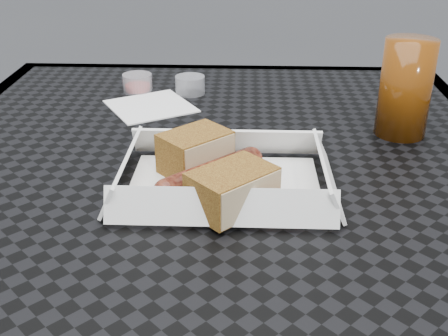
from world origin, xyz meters
The scene contains 10 objects.
patio_table centered at (0.00, 0.00, 0.67)m, with size 0.80×0.80×0.74m.
food_tray centered at (0.02, -0.11, 0.75)m, with size 0.22×0.15×0.00m, color white.
bratwurst centered at (0.00, -0.11, 0.76)m, with size 0.12×0.12×0.03m.
bread_near centered at (-0.02, -0.07, 0.77)m, with size 0.08×0.06×0.05m, color brown.
bread_far centered at (0.03, -0.16, 0.77)m, with size 0.09×0.06×0.04m, color brown.
veg_garnish centered at (0.09, -0.16, 0.75)m, with size 0.03×0.03×0.00m.
napkin centered at (-0.11, 0.16, 0.75)m, with size 0.12×0.12×0.00m, color white.
condiment_cup_sauce centered at (-0.14, 0.23, 0.76)m, with size 0.05×0.05×0.03m, color maroon.
condiment_cup_empty centered at (-0.05, 0.23, 0.76)m, with size 0.05×0.05×0.03m, color silver.
drink_glass centered at (0.26, 0.06, 0.81)m, with size 0.07×0.07×0.14m, color #5C2B07.
Camera 1 is at (0.04, -0.68, 1.06)m, focal length 45.00 mm.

